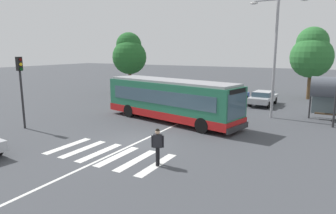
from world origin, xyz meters
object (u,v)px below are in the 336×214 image
at_px(city_transit_bus, 171,100).
at_px(parked_car_red, 211,93).
at_px(parked_car_silver, 263,97).
at_px(traffic_light_near_corner, 21,81).
at_px(parked_car_blue, 234,96).
at_px(background_tree_left, 129,54).
at_px(background_tree_right, 312,53).
at_px(pedestrian_crossing_street, 158,145).
at_px(twin_arm_street_lamp, 276,46).

height_order(city_transit_bus, parked_car_red, city_transit_bus).
bearing_deg(parked_car_silver, traffic_light_near_corner, -126.25).
distance_m(parked_car_red, parked_car_blue, 2.75).
xyz_separation_m(city_transit_bus, traffic_light_near_corner, (-7.57, -6.62, 1.60)).
relative_size(parked_car_blue, traffic_light_near_corner, 0.95).
bearing_deg(background_tree_left, parked_car_blue, -1.33).
height_order(city_transit_bus, background_tree_right, background_tree_right).
xyz_separation_m(pedestrian_crossing_street, twin_arm_street_lamp, (2.69, 12.68, 4.52)).
relative_size(pedestrian_crossing_street, twin_arm_street_lamp, 0.19).
relative_size(city_transit_bus, parked_car_silver, 2.49).
xyz_separation_m(traffic_light_near_corner, twin_arm_street_lamp, (13.89, 11.40, 2.29)).
xyz_separation_m(pedestrian_crossing_street, background_tree_left, (-14.68, 17.99, 3.81)).
bearing_deg(parked_car_silver, twin_arm_street_lamp, -71.86).
height_order(parked_car_blue, traffic_light_near_corner, traffic_light_near_corner).
xyz_separation_m(city_transit_bus, background_tree_right, (8.07, 16.17, 3.32)).
bearing_deg(parked_car_silver, parked_car_red, 175.87).
bearing_deg(city_transit_bus, background_tree_right, 63.46).
height_order(pedestrian_crossing_street, traffic_light_near_corner, traffic_light_near_corner).
relative_size(pedestrian_crossing_street, parked_car_silver, 0.38).
bearing_deg(traffic_light_near_corner, twin_arm_street_lamp, 39.39).
distance_m(pedestrian_crossing_street, background_tree_left, 23.53).
distance_m(parked_car_blue, background_tree_left, 13.54).
xyz_separation_m(parked_car_silver, twin_arm_street_lamp, (1.71, -5.21, 4.72)).
distance_m(city_transit_bus, pedestrian_crossing_street, 8.72).
relative_size(pedestrian_crossing_street, parked_car_red, 0.38).
height_order(background_tree_left, background_tree_right, background_tree_right).
xyz_separation_m(pedestrian_crossing_street, parked_car_red, (-4.43, 18.29, -0.20)).
height_order(city_transit_bus, background_tree_left, background_tree_left).
distance_m(parked_car_silver, background_tree_left, 16.17).
xyz_separation_m(traffic_light_near_corner, background_tree_right, (15.64, 22.79, 1.72)).
bearing_deg(background_tree_right, background_tree_left, -162.36).
bearing_deg(pedestrian_crossing_street, traffic_light_near_corner, 173.48).
bearing_deg(parked_car_silver, pedestrian_crossing_street, -93.15).
xyz_separation_m(city_transit_bus, pedestrian_crossing_street, (3.63, -7.90, -0.62)).
xyz_separation_m(pedestrian_crossing_street, parked_car_blue, (-1.75, 17.69, -0.20)).
relative_size(parked_car_red, parked_car_blue, 1.00).
xyz_separation_m(city_transit_bus, parked_car_silver, (4.61, 9.99, -0.82)).
bearing_deg(pedestrian_crossing_street, parked_car_red, 103.62).
distance_m(parked_car_silver, background_tree_right, 8.20).
bearing_deg(twin_arm_street_lamp, pedestrian_crossing_street, -101.98).
bearing_deg(parked_car_red, traffic_light_near_corner, -111.70).
xyz_separation_m(parked_car_red, background_tree_left, (-10.25, -0.30, 4.01)).
bearing_deg(background_tree_left, traffic_light_near_corner, -78.24).
xyz_separation_m(parked_car_blue, parked_car_silver, (2.73, 0.20, 0.00)).
distance_m(city_transit_bus, twin_arm_street_lamp, 8.83).
relative_size(city_transit_bus, background_tree_right, 1.50).
relative_size(parked_car_blue, background_tree_right, 0.59).
xyz_separation_m(city_transit_bus, twin_arm_street_lamp, (6.32, 4.78, 3.90)).
height_order(pedestrian_crossing_street, background_tree_right, background_tree_right).
distance_m(parked_car_red, parked_car_silver, 5.43).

